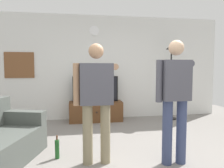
{
  "coord_description": "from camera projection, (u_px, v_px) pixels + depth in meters",
  "views": [
    {
      "loc": [
        -0.78,
        -2.88,
        1.38
      ],
      "look_at": [
        -0.07,
        1.2,
        1.05
      ],
      "focal_mm": 35.32,
      "sensor_mm": 36.0,
      "label": 1
    }
  ],
  "objects": [
    {
      "name": "tv_stand",
      "position": [
        96.0,
        111.0,
        5.56
      ],
      "size": [
        1.32,
        0.49,
        0.49
      ],
      "color": "brown",
      "rests_on": "ground_plane"
    },
    {
      "name": "wall_clock",
      "position": [
        94.0,
        31.0,
        5.68
      ],
      "size": [
        0.25,
        0.03,
        0.25
      ],
      "primitive_type": "cylinder",
      "rotation": [
        1.57,
        0.0,
        0.0
      ],
      "color": "white"
    },
    {
      "name": "person_standing_nearer_couch",
      "position": [
        175.0,
        95.0,
        3.08
      ],
      "size": [
        0.57,
        0.78,
        1.74
      ],
      "color": "#384266",
      "rests_on": "ground_plane"
    },
    {
      "name": "framed_picture",
      "position": [
        19.0,
        65.0,
        5.44
      ],
      "size": [
        0.7,
        0.04,
        0.64
      ],
      "primitive_type": "cube",
      "color": "brown"
    },
    {
      "name": "beverage_bottle",
      "position": [
        57.0,
        149.0,
        3.3
      ],
      "size": [
        0.07,
        0.07,
        0.35
      ],
      "color": "#1E5923",
      "rests_on": "ground_plane"
    },
    {
      "name": "television",
      "position": [
        95.0,
        89.0,
        5.56
      ],
      "size": [
        1.14,
        0.07,
        0.64
      ],
      "color": "black",
      "rests_on": "tv_stand"
    },
    {
      "name": "person_standing_nearer_lamp",
      "position": [
        96.0,
        96.0,
        3.08
      ],
      "size": [
        0.64,
        0.78,
        1.7
      ],
      "color": "gray",
      "rests_on": "ground_plane"
    },
    {
      "name": "floor_lamp",
      "position": [
        171.0,
        66.0,
        5.68
      ],
      "size": [
        0.32,
        0.32,
        1.96
      ],
      "color": "black",
      "rests_on": "ground_plane"
    },
    {
      "name": "ground_plane",
      "position": [
        132.0,
        166.0,
        3.07
      ],
      "size": [
        8.4,
        8.4,
        0.0
      ],
      "primitive_type": "plane",
      "color": "gray"
    },
    {
      "name": "back_wall",
      "position": [
        104.0,
        68.0,
        5.86
      ],
      "size": [
        6.4,
        0.1,
        2.7
      ],
      "primitive_type": "cube",
      "color": "silver",
      "rests_on": "ground_plane"
    }
  ]
}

